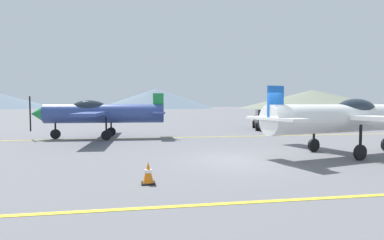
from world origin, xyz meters
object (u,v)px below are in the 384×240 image
traffic_cone_front (148,173)px  airplane_near (345,117)px  car_sedan (267,119)px  airplane_mid (100,113)px

traffic_cone_front → airplane_near: bearing=22.7°
car_sedan → airplane_mid: bearing=-160.0°
airplane_near → traffic_cone_front: airplane_near is taller
airplane_mid → car_sedan: airplane_mid is taller
airplane_near → airplane_mid: (-10.60, 8.17, 0.00)m
car_sedan → traffic_cone_front: size_ratio=7.85×
traffic_cone_front → airplane_mid: bearing=102.2°
airplane_mid → car_sedan: size_ratio=1.98×
airplane_mid → car_sedan: bearing=20.0°
car_sedan → traffic_cone_front: 19.12m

